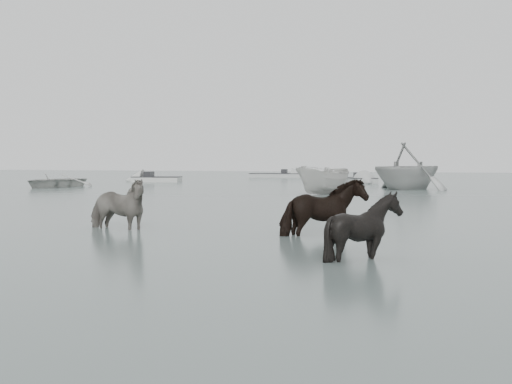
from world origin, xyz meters
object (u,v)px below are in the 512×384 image
pony_black (364,217)px  rowboat_lead (54,179)px  pony_pinto (116,197)px  pony_dark (325,199)px

pony_black → rowboat_lead: 30.48m
pony_pinto → rowboat_lead: size_ratio=0.40×
pony_dark → rowboat_lead: size_ratio=0.36×
pony_black → rowboat_lead: bearing=40.5°
pony_black → pony_dark: bearing=18.9°
pony_dark → pony_black: 3.33m
pony_dark → pony_black: size_ratio=1.14×
pony_pinto → pony_black: bearing=-105.2°
pony_pinto → pony_black: (6.23, -2.88, -0.07)m
pony_dark → rowboat_lead: (-19.68, 19.08, -0.34)m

